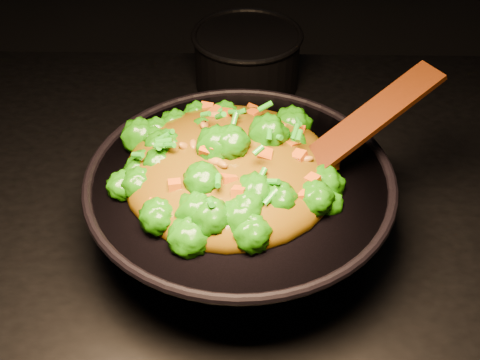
# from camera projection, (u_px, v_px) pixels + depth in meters

# --- Properties ---
(stovetop) EXTENTS (1.20, 0.90, 0.90)m
(stovetop) POSITION_uv_depth(u_px,v_px,m) (219.00, 333.00, 1.35)
(stovetop) COLOR black
(stovetop) RESTS_ON ground
(wok) EXTENTS (0.58, 0.58, 0.12)m
(wok) POSITION_uv_depth(u_px,v_px,m) (240.00, 207.00, 0.92)
(wok) COLOR black
(wok) RESTS_ON stovetop
(stir_fry) EXTENTS (0.37, 0.37, 0.11)m
(stir_fry) POSITION_uv_depth(u_px,v_px,m) (230.00, 146.00, 0.84)
(stir_fry) COLOR #1F7608
(stir_fry) RESTS_ON wok
(spatula) EXTENTS (0.29, 0.21, 0.13)m
(spatula) POSITION_uv_depth(u_px,v_px,m) (347.00, 136.00, 0.86)
(spatula) COLOR #3D1708
(spatula) RESTS_ON wok
(back_pot) EXTENTS (0.22, 0.22, 0.12)m
(back_pot) POSITION_uv_depth(u_px,v_px,m) (247.00, 59.00, 1.24)
(back_pot) COLOR black
(back_pot) RESTS_ON stovetop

